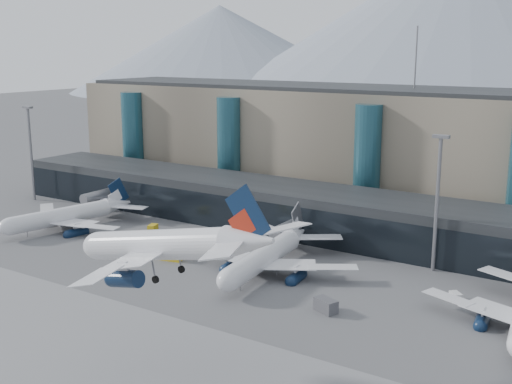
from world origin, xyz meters
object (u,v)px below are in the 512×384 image
veh_c (326,305)px  veh_h (172,254)px  veh_b (153,228)px  lightmast_mid (437,196)px  veh_g (456,296)px  jet_parked_left (75,209)px  veh_a (60,222)px  lightmast_left (31,148)px  hero_jet (176,238)px  jet_parked_mid (271,247)px

veh_c → veh_h: (-36.90, 6.30, 0.07)m
veh_b → veh_c: 57.23m
lightmast_mid → veh_g: bearing=-57.7°
jet_parked_left → veh_a: (-4.18, -1.11, -3.39)m
lightmast_left → veh_g: (117.78, -9.30, -13.74)m
hero_jet → veh_a: hero_jet is taller
jet_parked_mid → veh_h: jet_parked_mid is taller
hero_jet → veh_b: 72.10m
veh_b → veh_c: (53.77, -19.58, 0.32)m
lightmast_left → jet_parked_mid: 85.60m
lightmast_left → veh_b: (48.07, -5.59, -13.66)m
veh_c → veh_h: bearing=-167.2°
jet_parked_mid → veh_g: 34.12m
lightmast_left → lightmast_mid: bearing=1.6°
lightmast_mid → veh_c: size_ratio=6.63×
jet_parked_left → lightmast_left: bearing=79.8°
lightmast_mid → veh_g: 20.01m
lightmast_mid → veh_b: 64.00m
jet_parked_left → veh_h: 35.21m
veh_h → hero_jet: bearing=-60.8°
jet_parked_mid → veh_a: (-57.80, -0.94, -3.56)m
hero_jet → jet_parked_left: hero_jet is taller
veh_g → veh_c: bearing=-88.7°
hero_jet → veh_h: bearing=135.3°
hero_jet → jet_parked_mid: size_ratio=0.91×
lightmast_mid → veh_h: size_ratio=6.20×
jet_parked_mid → veh_g: size_ratio=15.41×
hero_jet → veh_g: (20.80, 46.03, -18.34)m
veh_b → veh_h: 21.48m
lightmast_left → veh_g: size_ratio=11.03×
jet_parked_left → veh_c: jet_parked_left is taller
jet_parked_left → jet_parked_mid: 53.62m
veh_c → hero_jet: bearing=-76.6°
hero_jet → jet_parked_mid: bearing=110.9°
jet_parked_left → veh_g: size_ratio=14.91×
veh_a → veh_g: (91.54, 4.44, -0.15)m
lightmast_left → lightmast_mid: same height
veh_c → veh_g: bearing=67.4°
hero_jet → jet_parked_left: bearing=151.3°
jet_parked_mid → veh_a: jet_parked_mid is taller
hero_jet → jet_parked_mid: hero_jet is taller
jet_parked_mid → veh_h: (-19.10, -6.09, -3.24)m
jet_parked_mid → jet_parked_left: bearing=83.7°
jet_parked_left → lightmast_mid: bearing=-66.6°
jet_parked_left → veh_g: (87.35, 3.33, -3.54)m
lightmast_mid → veh_a: 86.49m
veh_c → lightmast_mid: bearing=96.4°
hero_jet → veh_a: 84.05m
veh_b → jet_parked_mid: bearing=-118.4°
lightmast_mid → veh_h: (-45.06, -21.88, -13.28)m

